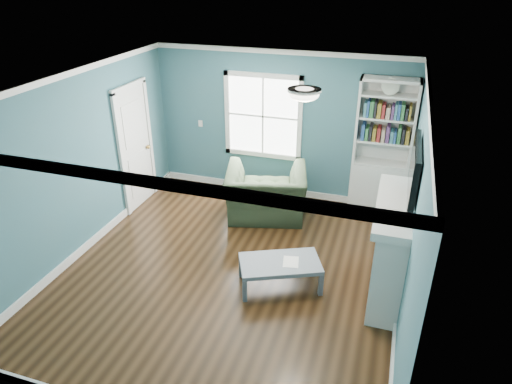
% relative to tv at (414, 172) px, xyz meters
% --- Properties ---
extents(floor, '(5.00, 5.00, 0.00)m').
position_rel_tv_xyz_m(floor, '(-2.20, -0.20, -1.72)').
color(floor, black).
rests_on(floor, ground).
extents(room_walls, '(5.00, 5.00, 5.00)m').
position_rel_tv_xyz_m(room_walls, '(-2.20, -0.20, -0.14)').
color(room_walls, '#346877').
rests_on(room_walls, ground).
extents(trim, '(4.50, 5.00, 2.60)m').
position_rel_tv_xyz_m(trim, '(-2.20, -0.20, -0.49)').
color(trim, white).
rests_on(trim, ground).
extents(window, '(1.40, 0.06, 1.50)m').
position_rel_tv_xyz_m(window, '(-2.50, 2.29, -0.27)').
color(window, white).
rests_on(window, room_walls).
extents(bookshelf, '(0.90, 0.35, 2.31)m').
position_rel_tv_xyz_m(bookshelf, '(-0.43, 2.10, -0.80)').
color(bookshelf, silver).
rests_on(bookshelf, ground).
extents(fireplace, '(0.44, 1.58, 1.30)m').
position_rel_tv_xyz_m(fireplace, '(-0.12, 0.00, -1.09)').
color(fireplace, black).
rests_on(fireplace, ground).
extents(tv, '(0.06, 1.10, 0.65)m').
position_rel_tv_xyz_m(tv, '(0.00, 0.00, 0.00)').
color(tv, black).
rests_on(tv, fireplace).
extents(door, '(0.12, 0.98, 2.17)m').
position_rel_tv_xyz_m(door, '(-4.42, 1.20, -0.65)').
color(door, silver).
rests_on(door, ground).
extents(ceiling_fixture, '(0.38, 0.38, 0.15)m').
position_rel_tv_xyz_m(ceiling_fixture, '(-1.30, -0.10, 0.82)').
color(ceiling_fixture, white).
rests_on(ceiling_fixture, room_walls).
extents(light_switch, '(0.08, 0.01, 0.12)m').
position_rel_tv_xyz_m(light_switch, '(-3.70, 2.28, -0.52)').
color(light_switch, white).
rests_on(light_switch, room_walls).
extents(recliner, '(1.46, 1.13, 1.13)m').
position_rel_tv_xyz_m(recliner, '(-2.17, 1.40, -1.16)').
color(recliner, black).
rests_on(recliner, ground).
extents(coffee_table, '(1.18, 0.95, 0.38)m').
position_rel_tv_xyz_m(coffee_table, '(-1.46, -0.33, -1.40)').
color(coffee_table, '#4F555F').
rests_on(coffee_table, ground).
extents(paper_sheet, '(0.25, 0.29, 0.00)m').
position_rel_tv_xyz_m(paper_sheet, '(-1.33, -0.29, -1.35)').
color(paper_sheet, white).
rests_on(paper_sheet, coffee_table).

